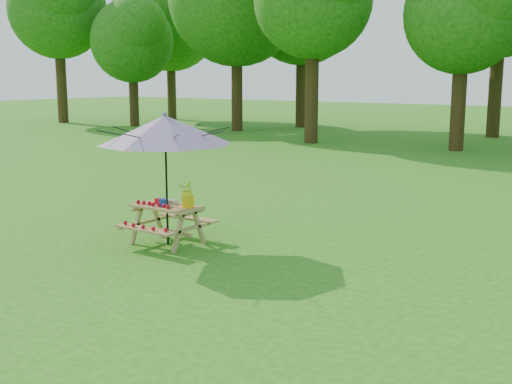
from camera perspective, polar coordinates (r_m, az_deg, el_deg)
The scene contains 5 objects.
picnic_table at distance 11.03m, azimuth -7.88°, elevation -2.95°, with size 1.20×1.32×0.67m.
patio_umbrella at distance 10.78m, azimuth -8.08°, elevation 5.48°, with size 2.57×2.57×2.25m.
produce_bins at distance 11.00m, azimuth -8.16°, elevation -0.89°, with size 0.31×0.38×0.13m.
tomatoes_row at distance 10.93m, azimuth -9.13°, elevation -1.08°, with size 0.77×0.13×0.07m, color red, non-canonical shape.
flower_bucket at distance 10.72m, azimuth -6.08°, elevation -0.11°, with size 0.33×0.30×0.45m.
Camera 1 is at (8.57, -3.64, 2.83)m, focal length 45.00 mm.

